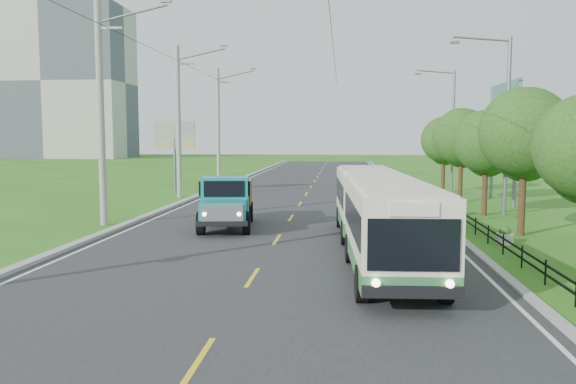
# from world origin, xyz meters

# --- Properties ---
(ground) EXTENTS (240.00, 240.00, 0.00)m
(ground) POSITION_xyz_m (0.00, 0.00, 0.00)
(ground) COLOR #2D6217
(ground) RESTS_ON ground
(road) EXTENTS (14.00, 120.00, 0.02)m
(road) POSITION_xyz_m (0.00, 20.00, 0.01)
(road) COLOR #28282B
(road) RESTS_ON ground
(curb_left) EXTENTS (0.40, 120.00, 0.15)m
(curb_left) POSITION_xyz_m (-7.20, 20.00, 0.07)
(curb_left) COLOR #9E9E99
(curb_left) RESTS_ON ground
(curb_right) EXTENTS (0.30, 120.00, 0.10)m
(curb_right) POSITION_xyz_m (7.15, 20.00, 0.05)
(curb_right) COLOR #9E9E99
(curb_right) RESTS_ON ground
(edge_line_left) EXTENTS (0.12, 120.00, 0.00)m
(edge_line_left) POSITION_xyz_m (-6.65, 20.00, 0.02)
(edge_line_left) COLOR silver
(edge_line_left) RESTS_ON road
(edge_line_right) EXTENTS (0.12, 120.00, 0.00)m
(edge_line_right) POSITION_xyz_m (6.65, 20.00, 0.02)
(edge_line_right) COLOR silver
(edge_line_right) RESTS_ON road
(centre_dash) EXTENTS (0.12, 2.20, 0.00)m
(centre_dash) POSITION_xyz_m (0.00, 0.00, 0.02)
(centre_dash) COLOR yellow
(centre_dash) RESTS_ON road
(railing_right) EXTENTS (0.04, 40.00, 0.60)m
(railing_right) POSITION_xyz_m (8.00, 14.00, 0.30)
(railing_right) COLOR black
(railing_right) RESTS_ON ground
(pole_near) EXTENTS (3.51, 0.32, 10.00)m
(pole_near) POSITION_xyz_m (-8.26, 9.00, 5.09)
(pole_near) COLOR gray
(pole_near) RESTS_ON ground
(pole_mid) EXTENTS (3.51, 0.32, 10.00)m
(pole_mid) POSITION_xyz_m (-8.26, 21.00, 5.09)
(pole_mid) COLOR gray
(pole_mid) RESTS_ON ground
(pole_far) EXTENTS (3.51, 0.32, 10.00)m
(pole_far) POSITION_xyz_m (-8.26, 33.00, 5.09)
(pole_far) COLOR gray
(pole_far) RESTS_ON ground
(tree_third) EXTENTS (3.60, 3.62, 6.00)m
(tree_third) POSITION_xyz_m (9.86, 8.14, 3.99)
(tree_third) COLOR #382314
(tree_third) RESTS_ON ground
(tree_fourth) EXTENTS (3.24, 3.31, 5.40)m
(tree_fourth) POSITION_xyz_m (9.86, 14.14, 3.59)
(tree_fourth) COLOR #382314
(tree_fourth) RESTS_ON ground
(tree_fifth) EXTENTS (3.48, 3.52, 5.80)m
(tree_fifth) POSITION_xyz_m (9.86, 20.14, 3.85)
(tree_fifth) COLOR #382314
(tree_fifth) RESTS_ON ground
(tree_back) EXTENTS (3.30, 3.36, 5.50)m
(tree_back) POSITION_xyz_m (9.86, 26.14, 3.65)
(tree_back) COLOR #382314
(tree_back) RESTS_ON ground
(streetlight_mid) EXTENTS (3.02, 0.20, 9.07)m
(streetlight_mid) POSITION_xyz_m (10.64, 14.00, 4.90)
(streetlight_mid) COLOR slate
(streetlight_mid) RESTS_ON ground
(streetlight_far) EXTENTS (3.02, 0.20, 9.07)m
(streetlight_far) POSITION_xyz_m (10.64, 28.00, 4.90)
(streetlight_far) COLOR slate
(streetlight_far) RESTS_ON ground
(planter_near) EXTENTS (0.64, 0.64, 0.67)m
(planter_near) POSITION_xyz_m (8.60, 6.00, 0.29)
(planter_near) COLOR silver
(planter_near) RESTS_ON ground
(planter_mid) EXTENTS (0.64, 0.64, 0.67)m
(planter_mid) POSITION_xyz_m (8.60, 14.00, 0.29)
(planter_mid) COLOR silver
(planter_mid) RESTS_ON ground
(planter_far) EXTENTS (0.64, 0.64, 0.67)m
(planter_far) POSITION_xyz_m (8.60, 22.00, 0.29)
(planter_far) COLOR silver
(planter_far) RESTS_ON ground
(billboard_left) EXTENTS (3.00, 0.20, 5.20)m
(billboard_left) POSITION_xyz_m (-9.50, 24.00, 3.87)
(billboard_left) COLOR slate
(billboard_left) RESTS_ON ground
(billboard_right) EXTENTS (0.24, 6.00, 7.30)m
(billboard_right) POSITION_xyz_m (12.30, 20.00, 5.34)
(billboard_right) COLOR slate
(billboard_right) RESTS_ON ground
(apartment_near) EXTENTS (28.00, 14.00, 30.00)m
(apartment_near) POSITION_xyz_m (-55.00, 95.00, 15.00)
(apartment_near) COLOR #B7B2A3
(apartment_near) RESTS_ON ground
(apartment_far) EXTENTS (24.00, 14.00, 26.00)m
(apartment_far) POSITION_xyz_m (-80.00, 120.00, 13.00)
(apartment_far) COLOR #B7B2A3
(apartment_far) RESTS_ON ground
(bus) EXTENTS (2.90, 13.85, 2.65)m
(bus) POSITION_xyz_m (3.72, 3.55, 1.60)
(bus) COLOR #2F773E
(bus) RESTS_ON ground
(dump_truck) EXTENTS (2.75, 5.69, 2.30)m
(dump_truck) POSITION_xyz_m (-2.54, 8.80, 1.30)
(dump_truck) COLOR teal
(dump_truck) RESTS_ON ground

